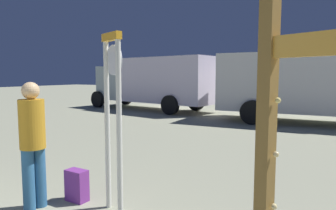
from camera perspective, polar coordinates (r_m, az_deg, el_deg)
name	(u,v)px	position (r m, az deg, el deg)	size (l,w,h in m)	color
standing_clock	(113,106)	(4.07, -10.15, -0.14)	(0.43, 0.25, 2.37)	white
arrow_sign	(319,121)	(2.00, 26.26, -2.63)	(1.08, 0.55, 2.39)	olive
person_near_clock	(33,139)	(4.57, -23.80, -5.77)	(0.33, 0.33, 1.74)	#306795
backpack	(77,186)	(4.83, -16.48, -14.12)	(0.32, 0.23, 0.46)	#7D3490
box_truck_near	(305,83)	(12.68, 24.13, 3.67)	(6.80, 3.07, 2.65)	silver
box_truck_far	(155,81)	(16.00, -2.33, 4.43)	(7.37, 3.22, 2.68)	white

